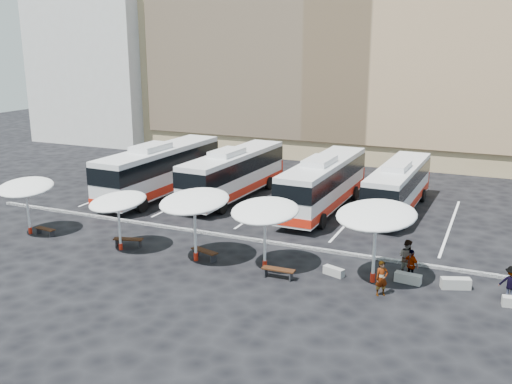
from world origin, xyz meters
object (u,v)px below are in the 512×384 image
at_px(bus_2, 324,182).
at_px(sunshade_3, 265,211).
at_px(passenger_2, 411,265).
at_px(bus_0, 161,168).
at_px(sunshade_2, 194,202).
at_px(wood_bench_0, 45,230).
at_px(passenger_1, 407,257).
at_px(conc_bench_2, 456,283).
at_px(sunshade_1, 118,202).
at_px(conc_bench_1, 408,278).
at_px(conc_bench_0, 334,271).
at_px(bus_3, 398,186).
at_px(passenger_0, 382,278).
at_px(sunshade_4, 376,216).
at_px(sunshade_0, 26,187).
at_px(wood_bench_1, 128,240).
at_px(wood_bench_3, 278,271).
at_px(wood_bench_2, 204,252).
at_px(passenger_3, 511,283).
at_px(bus_1, 234,172).

distance_m(bus_2, sunshade_3, 11.15).
bearing_deg(passenger_2, bus_0, -169.62).
xyz_separation_m(sunshade_2, wood_bench_0, (-10.11, -0.10, -2.87)).
xyz_separation_m(wood_bench_0, passenger_1, (20.46, 2.61, 0.57)).
bearing_deg(wood_bench_0, conc_bench_2, 4.77).
bearing_deg(passenger_2, passenger_1, 150.12).
xyz_separation_m(sunshade_1, conc_bench_1, (15.16, 1.86, -2.51)).
bearing_deg(sunshade_1, passenger_1, 10.67).
height_order(sunshade_1, conc_bench_0, sunshade_1).
height_order(bus_3, sunshade_1, bus_3).
xyz_separation_m(sunshade_1, passenger_0, (14.28, -0.03, -1.93)).
relative_size(sunshade_2, wood_bench_0, 3.21).
relative_size(conc_bench_0, passenger_2, 0.70).
height_order(bus_3, conc_bench_1, bus_3).
bearing_deg(bus_0, passenger_1, -20.31).
distance_m(sunshade_4, wood_bench_0, 19.42).
bearing_deg(sunshade_0, bus_3, 35.22).
relative_size(sunshade_0, sunshade_4, 0.89).
height_order(conc_bench_1, passenger_0, passenger_0).
bearing_deg(passenger_2, wood_bench_1, -139.83).
distance_m(conc_bench_1, passenger_2, 0.66).
bearing_deg(wood_bench_1, wood_bench_0, -176.61).
distance_m(sunshade_1, conc_bench_1, 15.48).
relative_size(sunshade_3, conc_bench_1, 3.01).
bearing_deg(wood_bench_3, wood_bench_2, 170.32).
xyz_separation_m(bus_0, passenger_2, (19.43, -8.38, -1.27)).
height_order(wood_bench_0, passenger_3, passenger_3).
xyz_separation_m(bus_1, wood_bench_0, (-6.54, -12.01, -1.58)).
bearing_deg(bus_3, sunshade_1, -131.03).
bearing_deg(wood_bench_1, sunshade_2, -3.05).
relative_size(sunshade_4, wood_bench_1, 2.74).
xyz_separation_m(bus_1, conc_bench_0, (10.71, -10.89, -1.71)).
bearing_deg(wood_bench_2, bus_1, 108.63).
relative_size(wood_bench_2, conc_bench_2, 1.26).
height_order(wood_bench_3, passenger_2, passenger_2).
bearing_deg(passenger_2, conc_bench_0, -131.42).
bearing_deg(conc_bench_0, passenger_1, 24.99).
height_order(wood_bench_0, conc_bench_1, conc_bench_1).
bearing_deg(conc_bench_1, bus_3, 102.78).
bearing_deg(wood_bench_0, passenger_3, 3.84).
height_order(bus_0, sunshade_3, bus_0).
bearing_deg(passenger_3, wood_bench_3, 19.16).
distance_m(bus_3, sunshade_0, 23.41).
relative_size(wood_bench_3, passenger_2, 1.06).
bearing_deg(wood_bench_3, bus_3, 77.02).
relative_size(wood_bench_0, conc_bench_2, 1.07).
bearing_deg(conc_bench_1, sunshade_4, -159.67).
bearing_deg(conc_bench_0, wood_bench_1, -176.17).
distance_m(bus_1, sunshade_4, 16.75).
height_order(wood_bench_0, conc_bench_2, conc_bench_2).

